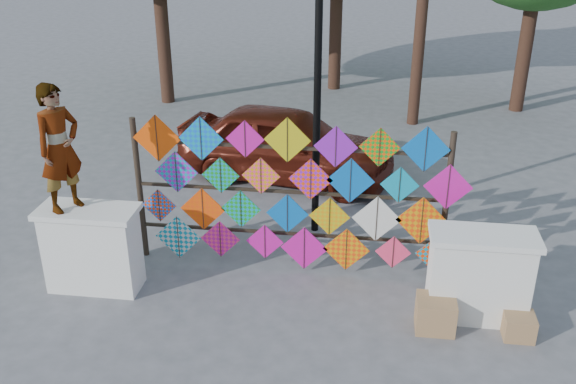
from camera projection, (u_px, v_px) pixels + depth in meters
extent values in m
plane|color=slate|center=(281.00, 293.00, 9.31)|extent=(80.00, 80.00, 0.00)
cube|color=white|center=(93.00, 251.00, 9.20)|extent=(1.30, 0.55, 1.20)
cube|color=white|center=(87.00, 211.00, 8.93)|extent=(1.40, 0.65, 0.08)
cube|color=white|center=(479.00, 279.00, 8.54)|extent=(1.30, 0.55, 1.20)
cube|color=white|center=(485.00, 237.00, 8.28)|extent=(1.40, 0.65, 0.08)
cylinder|color=black|center=(140.00, 189.00, 9.82)|extent=(0.09, 0.09, 2.30)
cylinder|color=black|center=(446.00, 207.00, 9.26)|extent=(0.09, 0.09, 2.30)
cube|color=black|center=(288.00, 233.00, 9.79)|extent=(4.60, 0.04, 0.04)
cube|color=black|center=(288.00, 192.00, 9.50)|extent=(4.60, 0.04, 0.04)
cube|color=black|center=(288.00, 148.00, 9.20)|extent=(4.60, 0.04, 0.04)
cube|color=#F54A07|center=(157.00, 138.00, 9.36)|extent=(0.73, 0.01, 0.73)
cube|color=black|center=(157.00, 139.00, 9.35)|extent=(0.01, 0.01, 0.72)
cube|color=blue|center=(201.00, 139.00, 9.27)|extent=(0.68, 0.01, 0.68)
cube|color=black|center=(201.00, 139.00, 9.25)|extent=(0.01, 0.01, 0.66)
cube|color=#CF1392|center=(245.00, 139.00, 9.17)|extent=(0.56, 0.01, 0.56)
cube|color=black|center=(245.00, 139.00, 9.16)|extent=(0.01, 0.01, 0.55)
cube|color=gold|center=(287.00, 140.00, 9.09)|extent=(0.68, 0.01, 0.68)
cube|color=black|center=(287.00, 140.00, 9.08)|extent=(0.01, 0.01, 0.67)
cube|color=purple|center=(336.00, 147.00, 9.04)|extent=(0.63, 0.01, 0.63)
cube|color=black|center=(336.00, 147.00, 9.03)|extent=(0.01, 0.01, 0.61)
cube|color=#F54A07|center=(380.00, 147.00, 8.95)|extent=(0.58, 0.01, 0.58)
cube|color=black|center=(380.00, 148.00, 8.94)|extent=(0.01, 0.01, 0.57)
cube|color=#075BB7|center=(426.00, 149.00, 8.87)|extent=(0.67, 0.01, 0.67)
cube|color=black|center=(426.00, 149.00, 8.86)|extent=(0.01, 0.01, 0.66)
cube|color=#0A8CAF|center=(176.00, 172.00, 9.50)|extent=(0.66, 0.01, 0.66)
cube|color=black|center=(176.00, 172.00, 9.49)|extent=(0.01, 0.01, 0.65)
cube|color=#118F1B|center=(221.00, 175.00, 9.42)|extent=(0.57, 0.01, 0.57)
cube|color=black|center=(220.00, 176.00, 9.41)|extent=(0.01, 0.01, 0.56)
cube|color=orange|center=(261.00, 176.00, 9.34)|extent=(0.57, 0.01, 0.57)
cube|color=black|center=(261.00, 176.00, 9.33)|extent=(0.01, 0.01, 0.56)
cube|color=purple|center=(311.00, 179.00, 9.26)|extent=(0.65, 0.01, 0.65)
cube|color=black|center=(311.00, 180.00, 9.25)|extent=(0.01, 0.01, 0.64)
cube|color=#075BB7|center=(350.00, 181.00, 9.18)|extent=(0.69, 0.01, 0.69)
cube|color=black|center=(350.00, 181.00, 9.17)|extent=(0.01, 0.01, 0.68)
cube|color=#0A8CAF|center=(400.00, 185.00, 9.11)|extent=(0.55, 0.01, 0.55)
cube|color=black|center=(400.00, 185.00, 9.10)|extent=(0.01, 0.01, 0.54)
cube|color=#CF1392|center=(448.00, 187.00, 9.02)|extent=(0.69, 0.01, 0.69)
cube|color=black|center=(448.00, 187.00, 9.01)|extent=(0.01, 0.01, 0.68)
cube|color=blue|center=(159.00, 205.00, 9.73)|extent=(0.54, 0.01, 0.54)
cube|color=black|center=(159.00, 206.00, 9.72)|extent=(0.01, 0.01, 0.53)
cube|color=#F7410A|center=(203.00, 209.00, 9.66)|extent=(0.69, 0.01, 0.69)
cube|color=black|center=(203.00, 209.00, 9.65)|extent=(0.01, 0.01, 0.68)
cube|color=#118F1B|center=(241.00, 209.00, 9.57)|extent=(0.61, 0.01, 0.61)
cube|color=black|center=(241.00, 209.00, 9.56)|extent=(0.01, 0.01, 0.60)
cube|color=#075BB7|center=(287.00, 214.00, 9.49)|extent=(0.63, 0.01, 0.63)
cube|color=black|center=(287.00, 214.00, 9.48)|extent=(0.01, 0.01, 0.62)
cube|color=gold|center=(329.00, 217.00, 9.42)|extent=(0.61, 0.01, 0.61)
cube|color=black|center=(329.00, 217.00, 9.41)|extent=(0.01, 0.01, 0.60)
cube|color=silver|center=(377.00, 219.00, 9.33)|extent=(0.72, 0.01, 0.72)
cube|color=black|center=(377.00, 219.00, 9.32)|extent=(0.01, 0.01, 0.71)
cube|color=orange|center=(422.00, 221.00, 9.25)|extent=(0.75, 0.01, 0.75)
cube|color=black|center=(422.00, 221.00, 9.24)|extent=(0.01, 0.01, 0.74)
cube|color=silver|center=(178.00, 237.00, 9.88)|extent=(0.73, 0.01, 0.73)
cube|color=black|center=(178.00, 237.00, 9.86)|extent=(0.01, 0.01, 0.71)
cube|color=#FF3767|center=(220.00, 239.00, 9.79)|extent=(0.61, 0.01, 0.61)
cube|color=black|center=(220.00, 239.00, 9.78)|extent=(0.01, 0.01, 0.60)
cube|color=#CF1392|center=(265.00, 242.00, 9.70)|extent=(0.57, 0.01, 0.57)
cube|color=black|center=(265.00, 242.00, 9.69)|extent=(0.01, 0.01, 0.56)
cube|color=#CF1392|center=(304.00, 248.00, 9.66)|extent=(0.71, 0.01, 0.71)
cube|color=black|center=(304.00, 249.00, 9.65)|extent=(0.01, 0.01, 0.70)
cube|color=orange|center=(346.00, 249.00, 9.57)|extent=(0.70, 0.01, 0.70)
cube|color=black|center=(346.00, 250.00, 9.56)|extent=(0.01, 0.01, 0.69)
cube|color=#FF3767|center=(393.00, 252.00, 9.48)|extent=(0.53, 0.01, 0.53)
cube|color=black|center=(393.00, 253.00, 9.47)|extent=(0.01, 0.01, 0.52)
cube|color=#F7410A|center=(439.00, 255.00, 9.40)|extent=(0.69, 0.01, 0.69)
cube|color=black|center=(439.00, 255.00, 9.39)|extent=(0.01, 0.01, 0.68)
cylinder|color=#3F251B|center=(163.00, 32.00, 17.14)|extent=(0.36, 0.36, 3.85)
cylinder|color=#3F251B|center=(336.00, 18.00, 18.33)|extent=(0.36, 0.36, 4.12)
cylinder|color=#3F251B|center=(526.00, 43.00, 16.49)|extent=(0.36, 0.36, 3.58)
cylinder|color=#3F251B|center=(422.00, 12.00, 15.07)|extent=(0.28, 0.28, 5.50)
imported|color=#99999E|center=(59.00, 148.00, 8.57)|extent=(0.69, 0.77, 1.78)
imported|color=#55190E|center=(286.00, 144.00, 12.80)|extent=(4.58, 2.49, 1.48)
cylinder|color=black|center=(317.00, 113.00, 10.18)|extent=(0.12, 0.12, 4.20)
cube|color=#9A784A|center=(435.00, 314.00, 8.45)|extent=(0.51, 0.45, 0.45)
cube|color=#9A784A|center=(519.00, 326.00, 8.32)|extent=(0.39, 0.36, 0.33)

